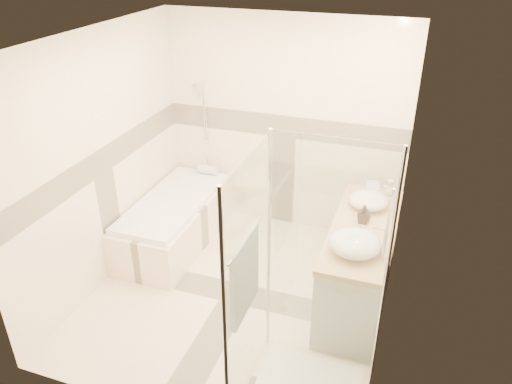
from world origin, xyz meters
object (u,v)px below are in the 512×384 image
(vanity, at_px, (359,264))
(vessel_sink_far, at_px, (355,243))
(shower_enclosure, at_px, (295,344))
(vessel_sink_near, at_px, (368,200))
(bathtub, at_px, (175,219))
(amenity_bottle_a, at_px, (364,214))
(amenity_bottle_b, at_px, (364,213))

(vanity, xyz_separation_m, vessel_sink_far, (-0.02, -0.44, 0.51))
(shower_enclosure, height_order, vessel_sink_near, shower_enclosure)
(bathtub, distance_m, vanity, 2.18)
(bathtub, relative_size, amenity_bottle_a, 9.77)
(vessel_sink_near, height_order, vessel_sink_far, vessel_sink_far)
(vessel_sink_far, height_order, amenity_bottle_b, vessel_sink_far)
(vanity, relative_size, amenity_bottle_a, 9.31)
(amenity_bottle_b, bearing_deg, vessel_sink_near, 90.00)
(vanity, relative_size, vessel_sink_near, 4.25)
(vessel_sink_far, bearing_deg, amenity_bottle_a, 90.00)
(bathtub, bearing_deg, amenity_bottle_b, -6.88)
(bathtub, relative_size, vessel_sink_far, 3.91)
(vessel_sink_near, bearing_deg, shower_enclosure, -99.45)
(bathtub, relative_size, amenity_bottle_b, 10.45)
(vanity, bearing_deg, vessel_sink_far, -92.62)
(bathtub, relative_size, vessel_sink_near, 4.46)
(shower_enclosure, distance_m, amenity_bottle_b, 1.45)
(vessel_sink_far, distance_m, amenity_bottle_b, 0.53)
(amenity_bottle_a, relative_size, amenity_bottle_b, 1.07)
(bathtub, xyz_separation_m, vessel_sink_near, (2.13, 0.02, 0.62))
(bathtub, bearing_deg, shower_enclosure, -41.10)
(amenity_bottle_a, height_order, amenity_bottle_b, amenity_bottle_a)
(amenity_bottle_b, bearing_deg, shower_enclosure, -101.31)
(shower_enclosure, bearing_deg, vanity, 77.03)
(bathtub, height_order, vanity, vanity)
(vessel_sink_near, bearing_deg, amenity_bottle_a, -90.00)
(vanity, distance_m, vessel_sink_near, 0.62)
(bathtub, height_order, vessel_sink_far, vessel_sink_far)
(vessel_sink_far, xyz_separation_m, amenity_bottle_a, (0.00, 0.50, -0.00))
(bathtub, relative_size, shower_enclosure, 0.83)
(amenity_bottle_b, bearing_deg, vessel_sink_far, -90.00)
(vessel_sink_near, height_order, amenity_bottle_b, amenity_bottle_b)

